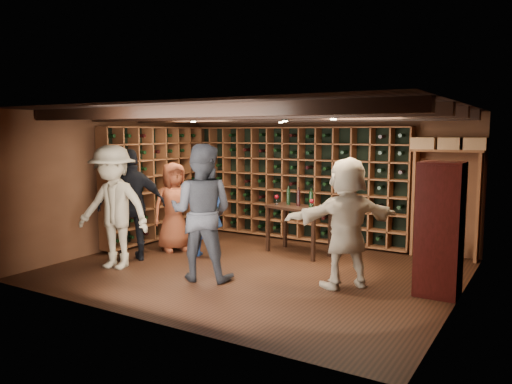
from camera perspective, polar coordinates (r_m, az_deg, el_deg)
The scene contains 13 objects.
ground at distance 7.98m, azimuth -0.07°, elevation -8.84°, with size 6.00×6.00×0.00m, color black.
room_shell at distance 7.73m, azimuth 0.13°, elevation 8.78°, with size 6.00×6.00×6.00m.
wine_rack_back at distance 10.03m, azimuth 4.27°, elevation 1.05°, with size 4.65×0.30×2.20m.
wine_rack_left at distance 10.11m, azimuth -11.44°, elevation 0.98°, with size 0.30×2.65×2.20m.
crate_shelf at distance 9.05m, azimuth 21.08°, elevation 2.65°, with size 1.20×0.32×2.07m.
display_cabinet at distance 7.01m, azimuth 20.21°, elevation -4.28°, with size 0.55×0.50×1.75m.
man_blue_shirt at distance 8.68m, azimuth -5.78°, elevation -1.82°, with size 0.62×0.41×1.71m, color navy.
man_grey_suit at distance 7.32m, azimuth -6.24°, elevation -2.33°, with size 0.97×0.75×1.99m, color black.
guest_red_floral at distance 9.20m, azimuth -9.35°, elevation -1.68°, with size 0.79×0.51×1.62m, color maroon.
guest_woman_black at distance 8.60m, azimuth -13.98°, elevation -1.47°, with size 1.11×0.46×1.89m, color black.
guest_khaki at distance 8.21m, azimuth -15.98°, elevation -1.67°, with size 1.27×0.73×1.96m, color gray.
guest_beige at distance 7.03m, azimuth 10.30°, elevation -3.46°, with size 1.69×0.54×1.83m, color tan.
tasting_table at distance 8.86m, azimuth 4.87°, elevation -2.28°, with size 1.23×0.81×1.13m.
Camera 1 is at (3.99, -6.57, 2.16)m, focal length 35.00 mm.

